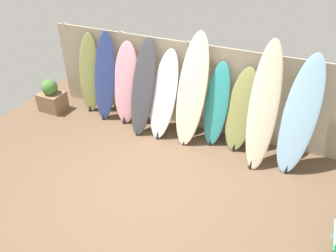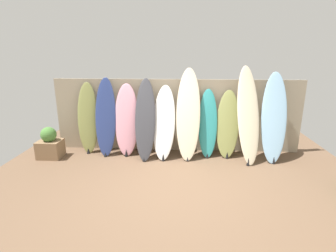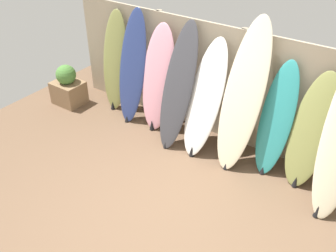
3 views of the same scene
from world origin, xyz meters
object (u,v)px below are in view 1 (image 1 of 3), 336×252
(surfboard_olive_7, at_px, (241,111))
(surfboard_cream_8, at_px, (264,107))
(surfboard_teal_6, at_px, (216,105))
(surfboard_navy_1, at_px, (105,77))
(surfboard_white_4, at_px, (164,95))
(surfboard_pink_2, at_px, (126,84))
(surfboard_skyblue_9, at_px, (300,117))
(surfboard_olive_0, at_px, (89,74))
(planter_box, at_px, (52,97))
(surfboard_charcoal_3, at_px, (143,88))
(surfboard_cream_5, at_px, (192,91))

(surfboard_olive_7, relative_size, surfboard_cream_8, 0.73)
(surfboard_teal_6, bearing_deg, surfboard_navy_1, -178.97)
(surfboard_white_4, bearing_deg, surfboard_olive_7, 4.71)
(surfboard_olive_7, bearing_deg, surfboard_pink_2, -179.44)
(surfboard_skyblue_9, bearing_deg, surfboard_olive_7, 171.66)
(surfboard_olive_0, bearing_deg, planter_box, -151.67)
(surfboard_cream_8, distance_m, surfboard_skyblue_9, 0.60)
(surfboard_navy_1, distance_m, surfboard_teal_6, 2.44)
(surfboard_olive_0, xyz_separation_m, surfboard_charcoal_3, (1.45, -0.24, 0.06))
(surfboard_olive_7, relative_size, surfboard_skyblue_9, 0.78)
(surfboard_navy_1, xyz_separation_m, planter_box, (-1.29, -0.32, -0.60))
(surfboard_navy_1, bearing_deg, surfboard_skyblue_9, -1.47)
(surfboard_navy_1, bearing_deg, surfboard_white_4, -3.13)
(surfboard_skyblue_9, bearing_deg, surfboard_charcoal_3, -179.65)
(planter_box, bearing_deg, surfboard_charcoal_3, 5.05)
(surfboard_cream_8, distance_m, planter_box, 4.66)
(surfboard_white_4, bearing_deg, surfboard_skyblue_9, -0.53)
(surfboard_pink_2, xyz_separation_m, surfboard_charcoal_3, (0.47, -0.14, 0.06))
(surfboard_olive_7, bearing_deg, surfboard_navy_1, -179.08)
(surfboard_charcoal_3, bearing_deg, surfboard_olive_0, 170.75)
(surfboard_olive_0, distance_m, surfboard_skyblue_9, 4.39)
(surfboard_pink_2, xyz_separation_m, surfboard_olive_7, (2.41, 0.02, -0.08))
(surfboard_navy_1, distance_m, surfboard_cream_8, 3.31)
(surfboard_pink_2, distance_m, surfboard_olive_7, 2.41)
(surfboard_olive_0, bearing_deg, surfboard_olive_7, -1.22)
(surfboard_teal_6, bearing_deg, surfboard_cream_8, -13.20)
(surfboard_navy_1, bearing_deg, planter_box, -166.17)
(surfboard_olive_0, bearing_deg, surfboard_charcoal_3, -9.25)
(surfboard_olive_0, height_order, surfboard_white_4, surfboard_olive_0)
(surfboard_navy_1, height_order, surfboard_charcoal_3, surfboard_navy_1)
(surfboard_olive_0, bearing_deg, surfboard_cream_8, -4.21)
(surfboard_pink_2, height_order, surfboard_olive_7, surfboard_pink_2)
(planter_box, bearing_deg, surfboard_teal_6, 5.54)
(surfboard_olive_0, bearing_deg, surfboard_cream_5, -3.84)
(surfboard_pink_2, height_order, surfboard_cream_8, surfboard_cream_8)
(surfboard_skyblue_9, distance_m, planter_box, 5.24)
(surfboard_charcoal_3, bearing_deg, surfboard_cream_8, -1.03)
(surfboard_cream_8, bearing_deg, surfboard_white_4, 177.49)
(surfboard_white_4, bearing_deg, surfboard_cream_5, 3.14)
(surfboard_cream_8, bearing_deg, surfboard_cream_5, 175.14)
(surfboard_navy_1, distance_m, planter_box, 1.46)
(surfboard_teal_6, bearing_deg, planter_box, -174.46)
(surfboard_pink_2, xyz_separation_m, surfboard_teal_6, (1.94, 0.02, -0.06))
(surfboard_pink_2, xyz_separation_m, surfboard_cream_5, (1.47, -0.07, 0.18))
(surfboard_white_4, xyz_separation_m, surfboard_teal_6, (1.03, 0.12, -0.05))
(surfboard_pink_2, bearing_deg, surfboard_olive_0, 174.43)
(surfboard_charcoal_3, bearing_deg, surfboard_skyblue_9, 0.35)
(surfboard_teal_6, height_order, surfboard_olive_7, surfboard_teal_6)
(surfboard_charcoal_3, xyz_separation_m, surfboard_cream_5, (1.00, 0.07, 0.12))
(surfboard_cream_5, relative_size, surfboard_cream_8, 0.97)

